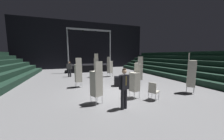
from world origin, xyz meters
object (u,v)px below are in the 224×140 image
(chair_stack_front_right, at_px, (139,71))
(chair_stack_mid_left, at_px, (96,65))
(chair_stack_rear_left, at_px, (191,73))
(crew_worker_near_stage, at_px, (69,68))
(chair_stack_mid_right, at_px, (110,67))
(stage_riser, at_px, (89,67))
(man_with_tie, at_px, (124,86))
(chair_stack_front_left, at_px, (96,83))
(chair_stack_mid_centre, at_px, (78,73))
(chair_stack_rear_right, at_px, (135,81))
(loose_chair_near_man, at_px, (153,90))
(equipment_road_case, at_px, (120,81))

(chair_stack_front_right, relative_size, chair_stack_mid_left, 0.90)
(chair_stack_rear_left, height_order, crew_worker_near_stage, chair_stack_rear_left)
(chair_stack_mid_left, bearing_deg, chair_stack_front_right, 136.04)
(chair_stack_mid_right, bearing_deg, stage_riser, 170.21)
(crew_worker_near_stage, bearing_deg, man_with_tie, 111.81)
(chair_stack_front_left, bearing_deg, chair_stack_mid_left, 51.07)
(stage_riser, height_order, man_with_tie, stage_riser)
(chair_stack_mid_right, height_order, crew_worker_near_stage, chair_stack_mid_right)
(stage_riser, relative_size, chair_stack_mid_centre, 2.87)
(chair_stack_front_left, bearing_deg, chair_stack_rear_right, -24.95)
(man_with_tie, height_order, crew_worker_near_stage, man_with_tie)
(loose_chair_near_man, bearing_deg, chair_stack_mid_centre, -164.23)
(chair_stack_front_right, xyz_separation_m, equipment_road_case, (-1.55, 0.08, -0.75))
(man_with_tie, xyz_separation_m, chair_stack_front_left, (-1.00, 0.96, 0.01))
(chair_stack_mid_right, xyz_separation_m, crew_worker_near_stage, (-4.11, 1.27, -0.14))
(chair_stack_rear_right, bearing_deg, chair_stack_mid_centre, 23.42)
(chair_stack_mid_left, bearing_deg, chair_stack_mid_right, -170.29)
(chair_stack_front_right, relative_size, chair_stack_mid_centre, 1.04)
(chair_stack_front_right, bearing_deg, stage_riser, 105.56)
(chair_stack_front_left, bearing_deg, chair_stack_mid_right, 39.68)
(chair_stack_front_left, distance_m, equipment_road_case, 3.68)
(chair_stack_front_right, height_order, chair_stack_rear_right, chair_stack_front_right)
(chair_stack_front_left, distance_m, chair_stack_mid_right, 7.35)
(equipment_road_case, bearing_deg, man_with_tie, -110.98)
(chair_stack_mid_centre, bearing_deg, equipment_road_case, -23.21)
(chair_stack_rear_right, bearing_deg, equipment_road_case, -22.24)
(chair_stack_front_left, relative_size, crew_worker_near_stage, 1.24)
(chair_stack_mid_left, bearing_deg, chair_stack_rear_right, 111.16)
(chair_stack_front_right, xyz_separation_m, chair_stack_rear_left, (1.84, -2.93, 0.13))
(equipment_road_case, bearing_deg, stage_riser, 94.98)
(chair_stack_mid_left, height_order, chair_stack_mid_right, chair_stack_mid_left)
(stage_riser, xyz_separation_m, loose_chair_near_man, (1.30, -12.90, -0.02))
(man_with_tie, relative_size, equipment_road_case, 1.99)
(chair_stack_rear_right, bearing_deg, man_with_tie, 117.20)
(chair_stack_mid_centre, xyz_separation_m, crew_worker_near_stage, (-0.59, 4.63, -0.14))
(chair_stack_front_left, relative_size, chair_stack_mid_centre, 0.96)
(chair_stack_front_right, relative_size, equipment_road_case, 2.47)
(chair_stack_mid_left, bearing_deg, chair_stack_front_left, 93.87)
(chair_stack_mid_centre, distance_m, loose_chair_near_man, 5.23)
(man_with_tie, bearing_deg, chair_stack_rear_right, -155.72)
(chair_stack_mid_right, relative_size, chair_stack_rear_left, 0.86)
(chair_stack_mid_centre, height_order, loose_chair_near_man, chair_stack_mid_centre)
(chair_stack_front_left, distance_m, chair_stack_mid_left, 7.06)
(chair_stack_mid_left, bearing_deg, stage_riser, -74.76)
(chair_stack_front_left, height_order, chair_stack_rear_right, chair_stack_front_left)
(chair_stack_mid_right, height_order, loose_chair_near_man, chair_stack_mid_right)
(chair_stack_mid_left, height_order, chair_stack_rear_left, same)
(chair_stack_front_right, relative_size, chair_stack_rear_left, 0.90)
(man_with_tie, height_order, chair_stack_front_left, chair_stack_front_left)
(stage_riser, distance_m, crew_worker_near_stage, 5.17)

